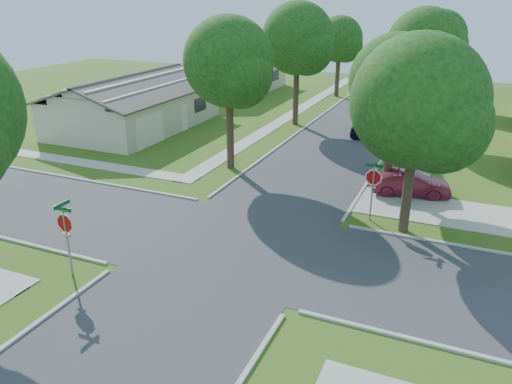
{
  "coord_description": "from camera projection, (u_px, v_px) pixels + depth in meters",
  "views": [
    {
      "loc": [
        8.26,
        -17.05,
        9.96
      ],
      "look_at": [
        -0.06,
        2.19,
        1.6
      ],
      "focal_mm": 35.0,
      "sensor_mm": 36.0,
      "label": 1
    }
  ],
  "objects": [
    {
      "name": "sidewalk_ne",
      "position": [
        439.0,
        123.0,
        41.18
      ],
      "size": [
        1.2,
        40.0,
        0.04
      ],
      "primitive_type": "cube",
      "color": "#9E9B91",
      "rests_on": "ground"
    },
    {
      "name": "house_nw_near",
      "position": [
        135.0,
        108.0,
        39.39
      ],
      "size": [
        8.42,
        13.6,
        4.23
      ],
      "color": "#B1A78B",
      "rests_on": "ground"
    },
    {
      "name": "tree_ne_corner",
      "position": [
        419.0,
        108.0,
        20.44
      ],
      "size": [
        5.8,
        5.6,
        8.66
      ],
      "color": "#38281C",
      "rests_on": "ground"
    },
    {
      "name": "house_nw_far",
      "position": [
        230.0,
        78.0,
        53.88
      ],
      "size": [
        8.42,
        13.6,
        4.23
      ],
      "color": "#B1A78B",
      "rests_on": "ground"
    },
    {
      "name": "car_curb_west",
      "position": [
        370.0,
        78.0,
        59.51
      ],
      "size": [
        1.99,
        4.42,
        1.26
      ],
      "primitive_type": "imported",
      "rotation": [
        0.0,
        0.0,
        3.09
      ],
      "color": "black",
      "rests_on": "ground"
    },
    {
      "name": "sidewalk_nw",
      "position": [
        299.0,
        110.0,
        45.68
      ],
      "size": [
        1.2,
        40.0,
        0.04
      ],
      "primitive_type": "cube",
      "color": "#9E9B91",
      "rests_on": "ground"
    },
    {
      "name": "tree_w_far",
      "position": [
        340.0,
        41.0,
        49.94
      ],
      "size": [
        4.76,
        4.6,
        8.04
      ],
      "color": "#38281C",
      "rests_on": "ground"
    },
    {
      "name": "tree_e_mid",
      "position": [
        425.0,
        50.0,
        35.11
      ],
      "size": [
        5.59,
        5.4,
        9.21
      ],
      "color": "#38281C",
      "rests_on": "ground"
    },
    {
      "name": "car_curb_east",
      "position": [
        366.0,
        123.0,
        37.87
      ],
      "size": [
        2.26,
        4.81,
        1.59
      ],
      "primitive_type": "imported",
      "rotation": [
        0.0,
        0.0,
        0.08
      ],
      "color": "black",
      "rests_on": "ground"
    },
    {
      "name": "car_driveway",
      "position": [
        411.0,
        184.0,
        26.23
      ],
      "size": [
        4.19,
        2.13,
        1.32
      ],
      "primitive_type": "imported",
      "rotation": [
        0.0,
        0.0,
        1.76
      ],
      "color": "#50101F",
      "rests_on": "ground"
    },
    {
      "name": "tree_w_near",
      "position": [
        230.0,
        66.0,
        28.39
      ],
      "size": [
        5.38,
        5.2,
        8.97
      ],
      "color": "#38281C",
      "rests_on": "ground"
    },
    {
      "name": "driveway",
      "position": [
        445.0,
        212.0,
        24.4
      ],
      "size": [
        8.8,
        3.6,
        0.05
      ],
      "primitive_type": "cube",
      "color": "#9E9B91",
      "rests_on": "ground"
    },
    {
      "name": "ground",
      "position": [
        237.0,
        244.0,
        21.27
      ],
      "size": [
        100.0,
        100.0,
        0.0
      ],
      "primitive_type": "plane",
      "color": "#3E601A",
      "rests_on": "ground"
    },
    {
      "name": "tree_e_far",
      "position": [
        439.0,
        40.0,
        46.29
      ],
      "size": [
        5.17,
        5.0,
        8.72
      ],
      "color": "#38281C",
      "rests_on": "ground"
    },
    {
      "name": "tree_w_mid",
      "position": [
        298.0,
        42.0,
        38.49
      ],
      "size": [
        5.8,
        5.6,
        9.56
      ],
      "color": "#38281C",
      "rests_on": "ground"
    },
    {
      "name": "stop_sign_ne",
      "position": [
        373.0,
        180.0,
        22.79
      ],
      "size": [
        1.05,
        0.8,
        2.98
      ],
      "color": "gray",
      "rests_on": "ground"
    },
    {
      "name": "stop_sign_sw",
      "position": [
        65.0,
        226.0,
        18.24
      ],
      "size": [
        1.05,
        0.8,
        2.98
      ],
      "color": "gray",
      "rests_on": "ground"
    },
    {
      "name": "road_ns",
      "position": [
        237.0,
        244.0,
        21.27
      ],
      "size": [
        7.0,
        100.0,
        0.02
      ],
      "primitive_type": "cube",
      "color": "#333335",
      "rests_on": "ground"
    },
    {
      "name": "tree_e_near",
      "position": [
        397.0,
        86.0,
        25.1
      ],
      "size": [
        4.97,
        4.8,
        8.28
      ],
      "color": "#38281C",
      "rests_on": "ground"
    }
  ]
}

